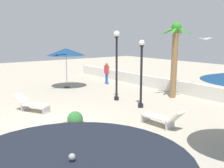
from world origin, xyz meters
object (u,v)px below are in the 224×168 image
Objects in this scene: seagull_0 at (206,39)px; planter at (75,123)px; lamp_post_1 at (141,71)px; palm_tree_1 at (175,52)px; lounge_chair_1 at (31,104)px; lamp_post_0 at (117,60)px; guest_1 at (107,71)px; lounge_chair_0 at (162,118)px; patio_umbrella_3 at (66,52)px.

seagull_0 reaches higher than planter.
seagull_0 is (0.80, 4.24, 1.63)m from lamp_post_1.
lounge_chair_1 is (-2.24, -7.93, -2.37)m from palm_tree_1.
lamp_post_0 is 5.40m from guest_1.
palm_tree_1 reaches higher than lounge_chair_0.
lamp_post_0 reaches higher than lounge_chair_1.
lamp_post_0 is 4.67× the size of planter.
lamp_post_1 is 5.73m from lounge_chair_1.
seagull_0 reaches higher than lounge_chair_1.
palm_tree_1 is at bearing 74.22° from lounge_chair_1.
patio_umbrella_3 is at bearing -149.09° from seagull_0.
guest_1 is (-6.11, -0.53, -1.76)m from palm_tree_1.
guest_1 is (-6.58, 2.59, -0.89)m from lamp_post_1.
lamp_post_0 is 2.09m from lamp_post_1.
lounge_chair_0 and lounge_chair_1 have the same top height.
planter is at bearing -87.36° from seagull_0.
seagull_0 is (7.38, 1.65, 2.51)m from guest_1.
lounge_chair_0 is 3.53m from planter.
lamp_post_0 is at bearing 5.77° from patio_umbrella_3.
seagull_0 is 1.41× the size of planter.
patio_umbrella_3 is 10.18m from lounge_chair_0.
lamp_post_0 reaches higher than guest_1.
lamp_post_0 is 2.39× the size of guest_1.
palm_tree_1 is 8.21m from planter.
lounge_chair_1 is 2.25× the size of planter.
guest_1 is (0.58, 3.11, -1.56)m from patio_umbrella_3.
patio_umbrella_3 is 3.37× the size of planter.
patio_umbrella_3 is 1.50× the size of lounge_chair_1.
patio_umbrella_3 reaches higher than lounge_chair_0.
seagull_0 is at bearing 92.64° from planter.
lamp_post_1 is at bearing -100.74° from seagull_0.
lamp_post_1 is at bearing 104.87° from planter.
lamp_post_0 reaches higher than seagull_0.
planter is at bearing 3.73° from lounge_chair_1.
planter is (8.37, -4.03, -2.18)m from patio_umbrella_3.
lounge_chair_1 is 1.60× the size of seagull_0.
lounge_chair_1 is 10.20m from seagull_0.
seagull_0 reaches higher than lounge_chair_0.
lamp_post_0 is at bearing -179.77° from lamp_post_1.
lamp_post_1 is 4.95m from planter.
palm_tree_1 is 2.34× the size of lounge_chair_1.
lamp_post_1 is at bearing 0.23° from lamp_post_0.
patio_umbrella_3 is at bearing -174.23° from lamp_post_0.
planter is at bearing -77.66° from palm_tree_1.
guest_1 is at bearing 156.97° from lounge_chair_0.
seagull_0 is at bearing 109.08° from lounge_chair_0.
lamp_post_0 reaches higher than lounge_chair_0.
patio_umbrella_3 is 2.40× the size of seagull_0.
lounge_chair_1 is at bearing -147.78° from lounge_chair_0.
planter is at bearing -115.76° from lounge_chair_0.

